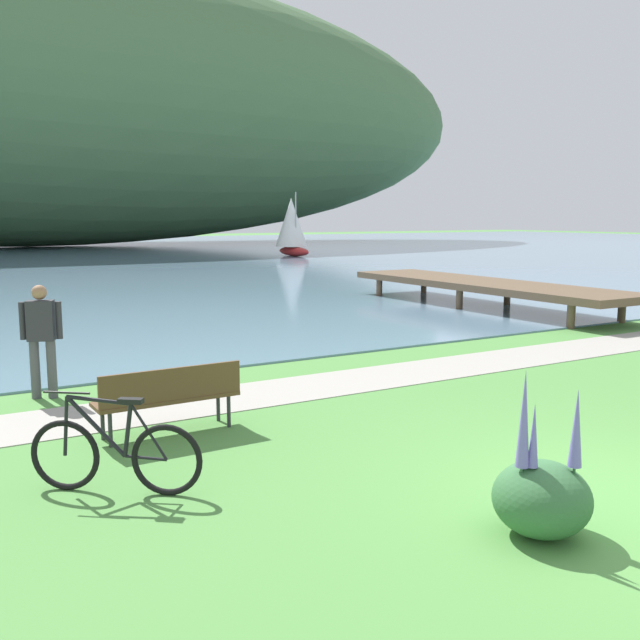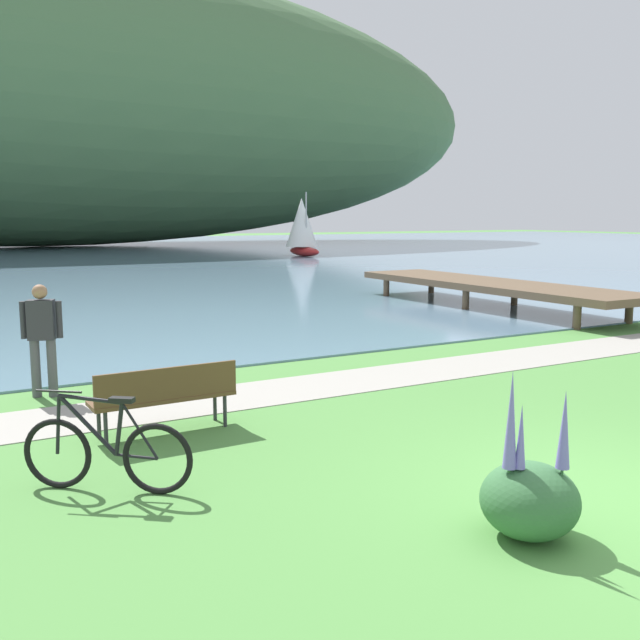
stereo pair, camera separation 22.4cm
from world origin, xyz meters
name	(u,v)px [view 2 (the right image)]	position (x,y,z in m)	size (l,w,h in m)	color
ground_plane	(609,496)	(0.00, 0.00, 0.00)	(200.00, 200.00, 0.00)	#518E42
bay_water	(14,257)	(0.00, 47.30, 0.02)	(180.00, 80.00, 0.04)	#6B8EA8
distant_hillside	(33,99)	(4.10, 63.02, 12.70)	(91.27, 28.00, 25.32)	#4C7047
shoreline_path	(331,384)	(0.00, 5.37, 0.01)	(60.00, 1.50, 0.01)	#A39E93
park_bench_near_camera	(165,393)	(-3.16, 4.10, 0.52)	(1.81, 0.52, 0.88)	brown
bicycle_leaning_near_bench	(106,452)	(-4.24, 2.56, 0.40)	(1.43, 1.14, 1.01)	black
person_at_shoreline	(42,333)	(-4.18, 6.82, 0.98)	(0.57, 0.35, 1.71)	#4C4C51
echium_bush_closest_to_camera	(530,497)	(-1.37, -0.26, 0.36)	(0.84, 0.84, 1.47)	#386B3D
sailboat_mid_bay	(302,226)	(17.14, 38.27, 2.05)	(2.18, 3.64, 4.26)	#B22323
pier_dock	(491,285)	(9.00, 11.30, 0.69)	(2.40, 10.00, 0.80)	brown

